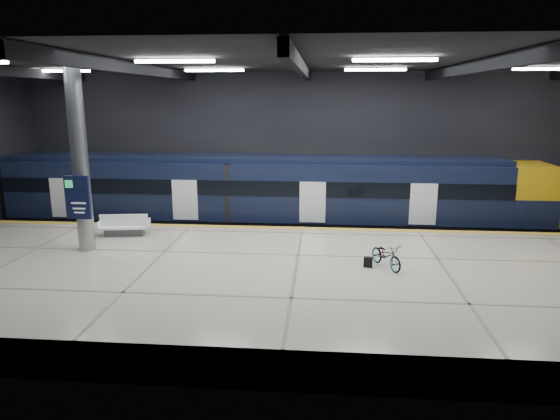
# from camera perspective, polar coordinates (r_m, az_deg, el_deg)

# --- Properties ---
(ground) EXTENTS (30.00, 30.00, 0.00)m
(ground) POSITION_cam_1_polar(r_m,az_deg,el_deg) (19.65, 2.21, -7.30)
(ground) COLOR black
(ground) RESTS_ON ground
(room_shell) EXTENTS (30.10, 16.10, 8.05)m
(room_shell) POSITION_cam_1_polar(r_m,az_deg,el_deg) (18.47, 2.37, 9.59)
(room_shell) COLOR black
(room_shell) RESTS_ON ground
(platform) EXTENTS (30.00, 11.00, 1.10)m
(platform) POSITION_cam_1_polar(r_m,az_deg,el_deg) (17.12, 1.82, -8.46)
(platform) COLOR beige
(platform) RESTS_ON ground
(safety_strip) EXTENTS (30.00, 0.40, 0.01)m
(safety_strip) POSITION_cam_1_polar(r_m,az_deg,el_deg) (21.93, 2.59, -2.10)
(safety_strip) COLOR gold
(safety_strip) RESTS_ON platform
(rails) EXTENTS (30.00, 1.52, 0.16)m
(rails) POSITION_cam_1_polar(r_m,az_deg,el_deg) (24.85, 2.83, -2.74)
(rails) COLOR gray
(rails) RESTS_ON ground
(train) EXTENTS (29.40, 2.84, 3.79)m
(train) POSITION_cam_1_polar(r_m,az_deg,el_deg) (24.43, 0.99, 1.77)
(train) COLOR black
(train) RESTS_ON ground
(bench) EXTENTS (2.12, 1.12, 0.89)m
(bench) POSITION_cam_1_polar(r_m,az_deg,el_deg) (21.77, -17.36, -1.96)
(bench) COLOR #595B60
(bench) RESTS_ON platform
(bicycle) EXTENTS (1.28, 1.72, 0.86)m
(bicycle) POSITION_cam_1_polar(r_m,az_deg,el_deg) (17.28, 12.06, -5.08)
(bicycle) COLOR #99999E
(bicycle) RESTS_ON platform
(pannier_bag) EXTENTS (0.32, 0.21, 0.35)m
(pannier_bag) POSITION_cam_1_polar(r_m,az_deg,el_deg) (17.30, 10.03, -5.87)
(pannier_bag) COLOR black
(pannier_bag) RESTS_ON platform
(info_column) EXTENTS (0.90, 0.78, 6.90)m
(info_column) POSITION_cam_1_polar(r_m,az_deg,el_deg) (19.64, -21.93, 5.19)
(info_column) COLOR #9EA0A5
(info_column) RESTS_ON platform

